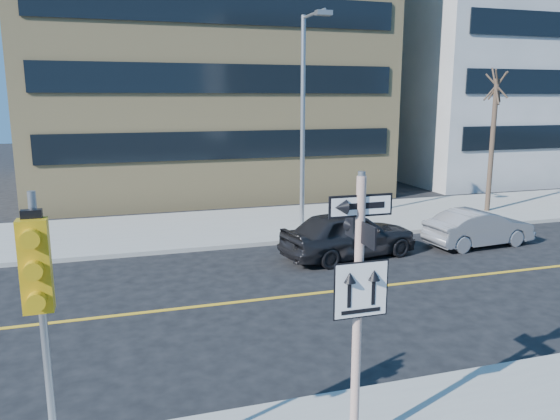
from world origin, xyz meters
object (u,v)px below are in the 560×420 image
object	(u,v)px
parked_car_b	(479,228)
streetlight_a	(305,108)
parked_car_a	(349,234)
street_tree_west	(496,89)
sign_pole	(358,299)
traffic_signal	(39,293)

from	to	relation	value
parked_car_b	streetlight_a	xyz separation A→B (m)	(-5.14, 3.95, 4.10)
parked_car_b	parked_car_a	bearing A→B (deg)	84.41
parked_car_a	street_tree_west	bearing A→B (deg)	-73.86
sign_pole	parked_car_a	bearing A→B (deg)	66.12
traffic_signal	parked_car_b	bearing A→B (deg)	35.76
sign_pole	parked_car_b	size ratio (longest dim) A/B	1.03
sign_pole	streetlight_a	bearing A→B (deg)	73.23
parked_car_a	street_tree_west	world-z (taller)	street_tree_west
sign_pole	traffic_signal	size ratio (longest dim) A/B	1.02
traffic_signal	streetlight_a	size ratio (longest dim) A/B	0.50
parked_car_a	parked_car_b	bearing A→B (deg)	-101.28
sign_pole	traffic_signal	world-z (taller)	sign_pole
parked_car_a	street_tree_west	size ratio (longest dim) A/B	0.72
sign_pole	traffic_signal	distance (m)	4.05
parked_car_b	street_tree_west	size ratio (longest dim) A/B	0.62
streetlight_a	traffic_signal	bearing A→B (deg)	-120.80
sign_pole	traffic_signal	bearing A→B (deg)	-177.89
sign_pole	parked_car_b	bearing A→B (deg)	45.55
parked_car_b	streetlight_a	distance (m)	7.67
parked_car_a	streetlight_a	size ratio (longest dim) A/B	0.58
sign_pole	parked_car_a	size ratio (longest dim) A/B	0.88
sign_pole	street_tree_west	distance (m)	19.22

